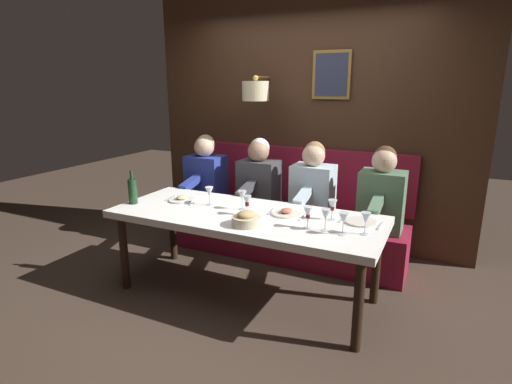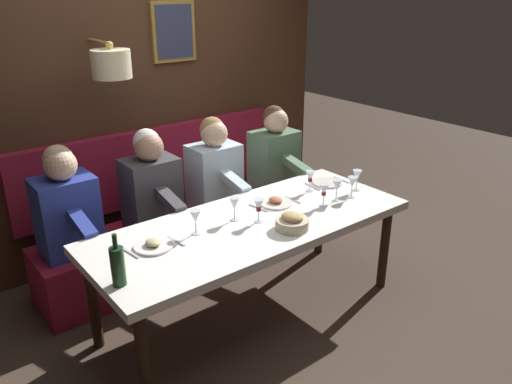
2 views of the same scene
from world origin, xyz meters
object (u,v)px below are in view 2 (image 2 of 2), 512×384
object	(u,v)px
wine_glass_3	(352,183)
wine_glass_6	(259,206)
diner_far	(66,205)
wine_bottle	(118,266)
wine_glass_7	(310,177)
diner_nearest	(275,152)
wine_glass_5	(324,190)
bread_bowl	(292,222)
wine_glass_4	(357,176)
diner_middle	(151,183)
wine_glass_2	(234,204)
dining_table	(252,230)
wine_glass_0	(195,217)
wine_glass_1	(337,186)
diner_near	(214,168)

from	to	relation	value
wine_glass_3	wine_glass_6	bearing A→B (deg)	82.63
wine_glass_6	wine_glass_3	bearing A→B (deg)	-97.37
diner_far	wine_bottle	bearing A→B (deg)	175.18
wine_glass_6	wine_glass_7	distance (m)	0.68
diner_nearest	wine_glass_5	bearing A→B (deg)	159.17
wine_glass_3	bread_bowl	world-z (taller)	wine_glass_3
diner_nearest	wine_glass_4	size ratio (longest dim) A/B	4.82
diner_middle	wine_glass_2	bearing A→B (deg)	-164.81
wine_bottle	dining_table	bearing A→B (deg)	-80.51
wine_glass_5	diner_far	bearing A→B (deg)	56.83
wine_glass_0	wine_glass_2	world-z (taller)	same
diner_middle	wine_glass_3	distance (m)	1.52
diner_middle	wine_glass_2	xyz separation A→B (m)	(-0.79, -0.21, 0.04)
wine_glass_1	bread_bowl	size ratio (longest dim) A/B	0.75
diner_near	wine_glass_0	xyz separation A→B (m)	(-0.80, 0.69, 0.04)
diner_nearest	wine_glass_3	size ratio (longest dim) A/B	4.82
diner_nearest	bread_bowl	size ratio (longest dim) A/B	3.60
wine_glass_0	wine_glass_6	xyz separation A→B (m)	(-0.11, -0.43, -0.00)
diner_near	wine_glass_7	distance (m)	0.83
diner_near	wine_glass_7	bearing A→B (deg)	-151.78
wine_glass_2	wine_glass_6	xyz separation A→B (m)	(-0.12, -0.11, -0.00)
diner_near	diner_far	xyz separation A→B (m)	(0.00, 1.23, 0.00)
wine_glass_2	wine_glass_5	xyz separation A→B (m)	(-0.20, -0.65, -0.00)
diner_far	wine_glass_3	distance (m)	2.05
wine_glass_0	wine_glass_7	distance (m)	1.08
bread_bowl	wine_glass_0	bearing A→B (deg)	57.93
wine_glass_3	wine_glass_5	world-z (taller)	same
dining_table	wine_glass_3	world-z (taller)	wine_glass_3
diner_far	dining_table	bearing A→B (deg)	-133.08
diner_far	wine_glass_1	distance (m)	1.92
wine_glass_1	bread_bowl	distance (m)	0.59
wine_glass_0	wine_glass_7	size ratio (longest dim) A/B	1.00
diner_middle	wine_glass_7	bearing A→B (deg)	-126.86
dining_table	wine_bottle	world-z (taller)	wine_bottle
diner_nearest	wine_glass_6	size ratio (longest dim) A/B	4.82
wine_glass_4	wine_bottle	world-z (taller)	wine_bottle
wine_glass_2	wine_glass_7	size ratio (longest dim) A/B	1.00
wine_glass_6	bread_bowl	distance (m)	0.25
diner_middle	wine_glass_4	size ratio (longest dim) A/B	4.82
diner_middle	wine_glass_0	size ratio (longest dim) A/B	4.82
dining_table	wine_glass_3	distance (m)	0.87
wine_glass_3	wine_glass_0	bearing A→B (deg)	80.10
diner_nearest	wine_glass_1	xyz separation A→B (m)	(-0.99, 0.24, 0.04)
dining_table	diner_nearest	distance (m)	1.30
diner_nearest	wine_glass_2	world-z (taller)	diner_nearest
wine_bottle	wine_glass_1	bearing A→B (deg)	-87.83
wine_glass_1	wine_glass_2	bearing A→B (deg)	75.58
wine_glass_3	bread_bowl	xyz separation A→B (m)	(-0.12, 0.71, -0.07)
wine_glass_0	diner_middle	bearing A→B (deg)	-7.33
diner_nearest	wine_glass_6	bearing A→B (deg)	134.89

